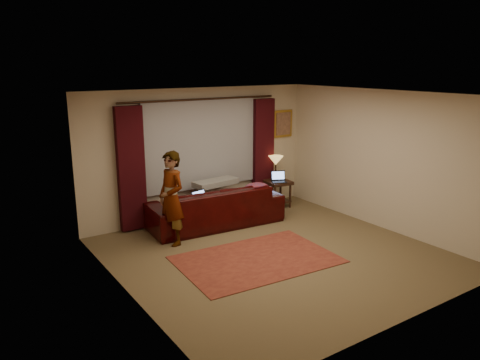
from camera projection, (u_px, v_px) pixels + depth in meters
name	position (u px, v px, depth m)	size (l,w,h in m)	color
floor	(275.00, 255.00, 7.71)	(5.00, 5.00, 0.01)	brown
ceiling	(279.00, 95.00, 7.08)	(5.00, 5.00, 0.02)	silver
wall_back	(200.00, 153.00, 9.41)	(5.00, 0.02, 2.60)	beige
wall_front	(412.00, 221.00, 5.38)	(5.00, 0.02, 2.60)	beige
wall_left	(125.00, 204.00, 6.04)	(0.02, 5.00, 2.60)	beige
wall_right	(382.00, 160.00, 8.75)	(0.02, 5.00, 2.60)	beige
sheer_curtain	(201.00, 144.00, 9.31)	(2.50, 0.05, 1.80)	#929299
drape_left	(131.00, 169.00, 8.54)	(0.50, 0.14, 2.30)	black
drape_right	(263.00, 152.00, 10.16)	(0.50, 0.14, 2.30)	black
curtain_rod	(202.00, 99.00, 9.05)	(0.04, 0.04, 3.40)	#301E12
picture_frame	(283.00, 124.00, 10.41)	(0.50, 0.04, 0.60)	#BA8B2C
sofa	(215.00, 199.00, 9.00)	(2.59, 1.12, 1.05)	black
throw_blanket	(215.00, 169.00, 9.15)	(0.91, 0.36, 0.11)	gray
clothing_pile	(256.00, 189.00, 9.24)	(0.56, 0.43, 0.23)	#702E48
laptop_sofa	(203.00, 198.00, 8.64)	(0.33, 0.36, 0.24)	black
area_rug	(257.00, 259.00, 7.50)	(2.47, 1.65, 0.01)	maroon
end_table	(278.00, 194.00, 10.21)	(0.50, 0.50, 0.58)	black
tiffany_lamp	(276.00, 168.00, 10.18)	(0.33, 0.33, 0.53)	olive
laptop_table	(279.00, 177.00, 10.01)	(0.31, 0.34, 0.23)	black
person	(171.00, 198.00, 7.99)	(0.48, 0.48, 1.64)	gray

